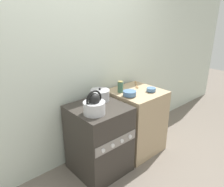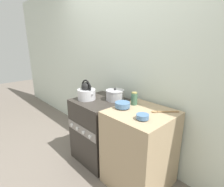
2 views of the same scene
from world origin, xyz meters
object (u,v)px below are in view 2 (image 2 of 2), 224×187
at_px(enamel_bowl, 122,105).
at_px(kettle, 87,92).
at_px(cooking_pot, 115,95).
at_px(small_ceramic_bowl, 143,117).
at_px(storage_jar, 134,99).
at_px(stove, 101,129).

bearing_deg(enamel_bowl, kettle, -174.48).
xyz_separation_m(cooking_pot, small_ceramic_bowl, (0.63, -0.26, -0.01)).
relative_size(kettle, storage_jar, 1.91).
height_order(stove, small_ceramic_bowl, small_ceramic_bowl).
relative_size(cooking_pot, small_ceramic_bowl, 1.96).
xyz_separation_m(stove, storage_jar, (0.46, 0.12, 0.52)).
height_order(enamel_bowl, storage_jar, storage_jar).
bearing_deg(small_ceramic_bowl, stove, 170.63).
bearing_deg(kettle, storage_jar, 21.38).
distance_m(kettle, cooking_pot, 0.36).
bearing_deg(stove, enamel_bowl, -6.82).
bearing_deg(kettle, cooking_pot, 42.31).
distance_m(stove, small_ceramic_bowl, 0.91).
relative_size(kettle, small_ceramic_bowl, 2.38).
xyz_separation_m(kettle, storage_jar, (0.59, 0.23, 0.01)).
relative_size(stove, kettle, 3.00).
height_order(stove, kettle, kettle).
relative_size(enamel_bowl, storage_jar, 1.11).
bearing_deg(kettle, small_ceramic_bowl, -1.12).
bearing_deg(cooking_pot, enamel_bowl, -31.34).
distance_m(enamel_bowl, storage_jar, 0.18).
height_order(stove, storage_jar, storage_jar).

